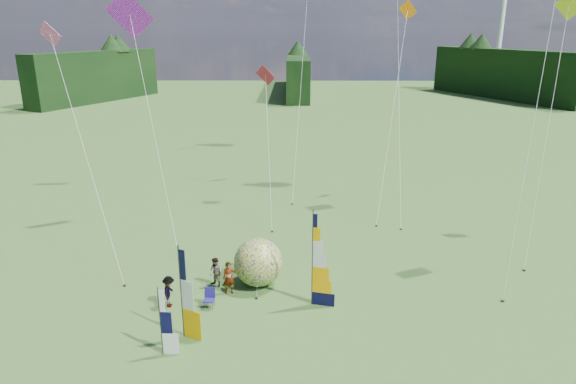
{
  "coord_description": "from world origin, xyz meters",
  "views": [
    {
      "loc": [
        -0.76,
        -17.54,
        12.43
      ],
      "look_at": [
        -1.0,
        4.0,
        5.5
      ],
      "focal_mm": 32.0,
      "sensor_mm": 36.0,
      "label": 1
    }
  ],
  "objects_px": {
    "spectator_a": "(229,278)",
    "camp_chair": "(209,299)",
    "spectator_c": "(169,292)",
    "spectator_d": "(248,256)",
    "side_banner_far": "(160,323)",
    "bol_inflatable": "(258,262)",
    "spectator_b": "(216,272)",
    "kite_whale": "(399,39)",
    "feather_banner_main": "(312,260)",
    "side_banner_left": "(181,294)"
  },
  "relations": [
    {
      "from": "spectator_a",
      "to": "camp_chair",
      "type": "relative_size",
      "value": 1.72
    },
    {
      "from": "spectator_c",
      "to": "camp_chair",
      "type": "distance_m",
      "value": 1.89
    },
    {
      "from": "spectator_a",
      "to": "spectator_c",
      "type": "xyz_separation_m",
      "value": [
        -2.63,
        -1.3,
        -0.05
      ]
    },
    {
      "from": "spectator_d",
      "to": "side_banner_far",
      "type": "bearing_deg",
      "value": 78.6
    },
    {
      "from": "spectator_d",
      "to": "bol_inflatable",
      "type": "bearing_deg",
      "value": 120.57
    },
    {
      "from": "side_banner_far",
      "to": "spectator_b",
      "type": "xyz_separation_m",
      "value": [
        1.31,
        5.67,
        -0.68
      ]
    },
    {
      "from": "bol_inflatable",
      "to": "kite_whale",
      "type": "relative_size",
      "value": 0.11
    },
    {
      "from": "spectator_b",
      "to": "kite_whale",
      "type": "distance_m",
      "value": 21.37
    },
    {
      "from": "feather_banner_main",
      "to": "side_banner_left",
      "type": "height_order",
      "value": "feather_banner_main"
    },
    {
      "from": "spectator_b",
      "to": "bol_inflatable",
      "type": "bearing_deg",
      "value": 42.43
    },
    {
      "from": "side_banner_far",
      "to": "spectator_d",
      "type": "distance_m",
      "value": 8.03
    },
    {
      "from": "spectator_b",
      "to": "spectator_d",
      "type": "distance_m",
      "value": 2.35
    },
    {
      "from": "bol_inflatable",
      "to": "camp_chair",
      "type": "bearing_deg",
      "value": -132.83
    },
    {
      "from": "bol_inflatable",
      "to": "spectator_a",
      "type": "height_order",
      "value": "bol_inflatable"
    },
    {
      "from": "spectator_a",
      "to": "spectator_b",
      "type": "relative_size",
      "value": 1.06
    },
    {
      "from": "feather_banner_main",
      "to": "spectator_d",
      "type": "bearing_deg",
      "value": 145.65
    },
    {
      "from": "bol_inflatable",
      "to": "spectator_a",
      "type": "xyz_separation_m",
      "value": [
        -1.38,
        -0.88,
        -0.41
      ]
    },
    {
      "from": "bol_inflatable",
      "to": "kite_whale",
      "type": "height_order",
      "value": "kite_whale"
    },
    {
      "from": "spectator_b",
      "to": "spectator_d",
      "type": "xyz_separation_m",
      "value": [
        1.47,
        1.84,
        0.04
      ]
    },
    {
      "from": "spectator_a",
      "to": "camp_chair",
      "type": "bearing_deg",
      "value": -132.05
    },
    {
      "from": "kite_whale",
      "to": "camp_chair",
      "type": "bearing_deg",
      "value": -117.64
    },
    {
      "from": "side_banner_left",
      "to": "bol_inflatable",
      "type": "xyz_separation_m",
      "value": [
        2.84,
        4.63,
        -0.79
      ]
    },
    {
      "from": "spectator_a",
      "to": "camp_chair",
      "type": "xyz_separation_m",
      "value": [
        -0.76,
        -1.42,
        -0.34
      ]
    },
    {
      "from": "side_banner_left",
      "to": "spectator_a",
      "type": "relative_size",
      "value": 2.48
    },
    {
      "from": "feather_banner_main",
      "to": "side_banner_left",
      "type": "xyz_separation_m",
      "value": [
        -5.47,
        -2.7,
        -0.26
      ]
    },
    {
      "from": "spectator_c",
      "to": "camp_chair",
      "type": "relative_size",
      "value": 1.61
    },
    {
      "from": "feather_banner_main",
      "to": "bol_inflatable",
      "type": "xyz_separation_m",
      "value": [
        -2.63,
        1.93,
        -1.05
      ]
    },
    {
      "from": "side_banner_left",
      "to": "kite_whale",
      "type": "relative_size",
      "value": 0.17
    },
    {
      "from": "spectator_b",
      "to": "side_banner_far",
      "type": "bearing_deg",
      "value": -66.35
    },
    {
      "from": "bol_inflatable",
      "to": "spectator_d",
      "type": "height_order",
      "value": "bol_inflatable"
    },
    {
      "from": "spectator_d",
      "to": "kite_whale",
      "type": "relative_size",
      "value": 0.07
    },
    {
      "from": "feather_banner_main",
      "to": "bol_inflatable",
      "type": "relative_size",
      "value": 1.85
    },
    {
      "from": "spectator_b",
      "to": "camp_chair",
      "type": "bearing_deg",
      "value": -53.96
    },
    {
      "from": "spectator_a",
      "to": "spectator_c",
      "type": "bearing_deg",
      "value": -167.54
    },
    {
      "from": "side_banner_left",
      "to": "side_banner_far",
      "type": "xyz_separation_m",
      "value": [
        -0.59,
        -1.25,
        -0.57
      ]
    },
    {
      "from": "bol_inflatable",
      "to": "side_banner_left",
      "type": "bearing_deg",
      "value": -121.5
    },
    {
      "from": "side_banner_far",
      "to": "camp_chair",
      "type": "distance_m",
      "value": 3.92
    },
    {
      "from": "camp_chair",
      "to": "kite_whale",
      "type": "bearing_deg",
      "value": 59.27
    },
    {
      "from": "side_banner_left",
      "to": "side_banner_far",
      "type": "bearing_deg",
      "value": -90.45
    },
    {
      "from": "spectator_c",
      "to": "bol_inflatable",
      "type": "bearing_deg",
      "value": -62.06
    },
    {
      "from": "spectator_c",
      "to": "spectator_d",
      "type": "height_order",
      "value": "spectator_d"
    },
    {
      "from": "side_banner_far",
      "to": "kite_whale",
      "type": "distance_m",
      "value": 25.9
    },
    {
      "from": "bol_inflatable",
      "to": "spectator_c",
      "type": "height_order",
      "value": "bol_inflatable"
    },
    {
      "from": "side_banner_left",
      "to": "kite_whale",
      "type": "xyz_separation_m",
      "value": [
        11.99,
        18.96,
        9.63
      ]
    },
    {
      "from": "spectator_c",
      "to": "camp_chair",
      "type": "height_order",
      "value": "spectator_c"
    },
    {
      "from": "spectator_d",
      "to": "camp_chair",
      "type": "height_order",
      "value": "spectator_d"
    },
    {
      "from": "feather_banner_main",
      "to": "spectator_d",
      "type": "distance_m",
      "value": 5.05
    },
    {
      "from": "spectator_b",
      "to": "spectator_c",
      "type": "xyz_separation_m",
      "value": [
        -1.89,
        -1.97,
        -0.0
      ]
    },
    {
      "from": "spectator_d",
      "to": "kite_whale",
      "type": "distance_m",
      "value": 19.36
    },
    {
      "from": "feather_banner_main",
      "to": "camp_chair",
      "type": "relative_size",
      "value": 4.82
    }
  ]
}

